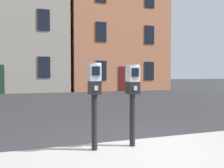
# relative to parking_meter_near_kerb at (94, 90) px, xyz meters

# --- Properties ---
(ground_plane) EXTENTS (160.00, 160.00, 0.00)m
(ground_plane) POSITION_rel_parking_meter_near_kerb_xyz_m (0.61, 0.13, -1.06)
(ground_plane) COLOR #28282B
(parking_meter_near_kerb) EXTENTS (0.22, 0.26, 1.34)m
(parking_meter_near_kerb) POSITION_rel_parking_meter_near_kerb_xyz_m (0.00, 0.00, 0.00)
(parking_meter_near_kerb) COLOR black
(parking_meter_near_kerb) RESTS_ON sidewalk_slab
(parking_meter_twin_adjacent) EXTENTS (0.22, 0.26, 1.32)m
(parking_meter_twin_adjacent) POSITION_rel_parking_meter_near_kerb_xyz_m (0.64, -0.00, -0.01)
(parking_meter_twin_adjacent) COLOR black
(parking_meter_twin_adjacent) RESTS_ON sidewalk_slab
(townhouse_orange_brick) EXTENTS (8.07, 6.32, 10.69)m
(townhouse_orange_brick) POSITION_rel_parking_meter_near_kerb_xyz_m (-2.26, 17.74, 4.29)
(townhouse_orange_brick) COLOR #9E9384
(townhouse_orange_brick) RESTS_ON ground_plane
(townhouse_green_painted) EXTENTS (8.85, 6.08, 9.51)m
(townhouse_green_painted) POSITION_rel_parking_meter_near_kerb_xyz_m (6.47, 17.62, 3.70)
(townhouse_green_painted) COLOR #B7704C
(townhouse_green_painted) RESTS_ON ground_plane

